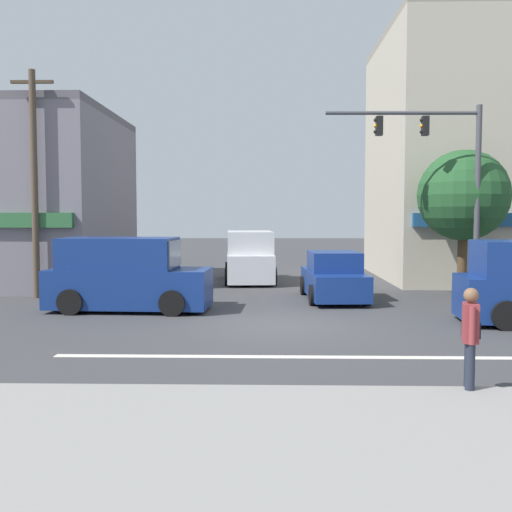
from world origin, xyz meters
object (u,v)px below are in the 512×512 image
at_px(street_tree, 464,196).
at_px(van_crossing_rightbound, 250,258).
at_px(utility_pole_far_right, 487,166).
at_px(traffic_light_mast, 447,170).
at_px(utility_pole_near_left, 34,181).
at_px(van_waiting_far, 126,276).
at_px(sedan_crossing_leftbound, 334,278).
at_px(pedestrian_foreground_with_bag, 470,336).

distance_m(street_tree, van_crossing_rightbound, 8.88).
bearing_deg(street_tree, utility_pole_far_right, 54.37).
bearing_deg(utility_pole_far_right, traffic_light_mast, -125.24).
relative_size(street_tree, utility_pole_far_right, 0.56).
relative_size(utility_pole_near_left, van_waiting_far, 1.61).
relative_size(utility_pole_near_left, utility_pole_far_right, 0.85).
bearing_deg(sedan_crossing_leftbound, van_crossing_rightbound, 119.12).
relative_size(sedan_crossing_leftbound, van_crossing_rightbound, 0.89).
bearing_deg(pedestrian_foreground_with_bag, utility_pole_far_right, 69.70).
bearing_deg(sedan_crossing_leftbound, van_waiting_far, -159.05).
distance_m(utility_pole_far_right, van_waiting_far, 13.87).
bearing_deg(utility_pole_far_right, utility_pole_near_left, -169.69).
relative_size(utility_pole_far_right, sedan_crossing_leftbound, 2.12).
height_order(utility_pole_near_left, pedestrian_foreground_with_bag, utility_pole_near_left).
distance_m(traffic_light_mast, van_waiting_far, 10.39).
relative_size(sedan_crossing_leftbound, pedestrian_foreground_with_bag, 2.51).
xyz_separation_m(street_tree, van_waiting_far, (-10.71, -3.38, -2.41)).
relative_size(street_tree, utility_pole_near_left, 0.66).
distance_m(street_tree, utility_pole_far_right, 2.84).
relative_size(van_waiting_far, pedestrian_foreground_with_bag, 2.80).
xyz_separation_m(utility_pole_far_right, pedestrian_foreground_with_bag, (-5.08, -13.73, -3.64)).
bearing_deg(sedan_crossing_leftbound, street_tree, 12.56).
height_order(sedan_crossing_leftbound, pedestrian_foreground_with_bag, pedestrian_foreground_with_bag).
xyz_separation_m(sedan_crossing_leftbound, van_crossing_rightbound, (-2.93, 5.26, 0.29)).
bearing_deg(traffic_light_mast, pedestrian_foreground_with_bag, -104.15).
xyz_separation_m(street_tree, pedestrian_foreground_with_bag, (-3.57, -11.62, -2.47)).
distance_m(van_crossing_rightbound, pedestrian_foreground_with_bag, 16.35).
xyz_separation_m(utility_pole_near_left, pedestrian_foreground_with_bag, (10.79, -10.84, -2.96)).
height_order(utility_pole_near_left, traffic_light_mast, utility_pole_near_left).
distance_m(street_tree, van_waiting_far, 11.49).
bearing_deg(traffic_light_mast, van_waiting_far, -168.74).
bearing_deg(sedan_crossing_leftbound, pedestrian_foreground_with_bag, -85.12).
bearing_deg(van_waiting_far, street_tree, 17.54).
height_order(utility_pole_far_right, van_crossing_rightbound, utility_pole_far_right).
bearing_deg(sedan_crossing_leftbound, utility_pole_far_right, 27.41).
bearing_deg(traffic_light_mast, utility_pole_near_left, 177.13).
height_order(van_waiting_far, van_crossing_rightbound, same).
bearing_deg(pedestrian_foreground_with_bag, utility_pole_near_left, 134.87).
height_order(utility_pole_far_right, pedestrian_foreground_with_bag, utility_pole_far_right).
distance_m(van_waiting_far, van_crossing_rightbound, 8.33).
height_order(utility_pole_far_right, van_waiting_far, utility_pole_far_right).
bearing_deg(street_tree, van_waiting_far, -162.46).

